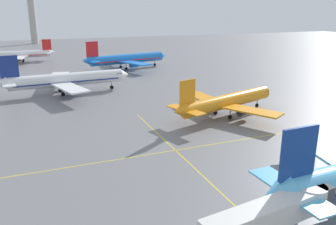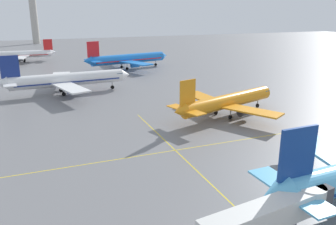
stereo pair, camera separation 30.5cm
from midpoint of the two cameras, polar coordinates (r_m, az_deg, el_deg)
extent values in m
cone|color=#5BB7E5|center=(42.58, 17.49, -12.71)|extent=(3.51, 3.93, 3.82)
cube|color=navy|center=(42.37, 20.87, -6.35)|extent=(5.09, 0.55, 6.35)
cube|color=#5BB7E5|center=(42.04, 22.73, -13.69)|extent=(3.57, 5.61, 0.25)
cube|color=#5BB7E5|center=(45.98, 17.04, -10.36)|extent=(3.57, 5.61, 0.25)
cube|color=#5BB7E5|center=(60.28, 24.63, -5.68)|extent=(8.20, 16.60, 0.42)
cylinder|color=orange|center=(84.96, 10.11, 1.90)|extent=(28.53, 11.87, 3.42)
cone|color=orange|center=(96.99, 16.20, 3.34)|extent=(3.24, 3.90, 3.35)
cone|color=orange|center=(73.99, 2.00, 0.21)|extent=(3.72, 3.96, 3.25)
cube|color=orange|center=(74.50, 3.40, 3.39)|extent=(4.22, 1.60, 5.40)
cube|color=orange|center=(73.30, 4.50, 0.01)|extent=(4.15, 5.33, 0.22)
cube|color=orange|center=(77.14, 1.75, 0.91)|extent=(4.15, 5.33, 0.22)
cube|color=orange|center=(79.81, 13.79, 0.29)|extent=(10.71, 14.07, 0.36)
cube|color=orange|center=(89.48, 6.03, 2.47)|extent=(5.93, 13.89, 0.36)
cylinder|color=#333338|center=(82.70, 12.57, 0.11)|extent=(3.49, 2.72, 1.89)
cylinder|color=#333338|center=(88.54, 7.86, 1.46)|extent=(3.49, 2.72, 1.89)
cube|color=#385166|center=(95.22, 15.51, 3.46)|extent=(2.49, 3.49, 0.63)
cube|color=orange|center=(85.07, 10.10, 1.62)|extent=(26.34, 11.22, 0.32)
cylinder|color=#99999E|center=(94.43, 14.74, 1.72)|extent=(0.25, 0.25, 1.49)
cylinder|color=black|center=(94.68, 14.69, 1.14)|extent=(1.07, 0.68, 0.99)
cylinder|color=#99999E|center=(82.77, 10.43, -0.11)|extent=(0.25, 0.25, 1.49)
cylinder|color=black|center=(83.06, 10.39, -0.76)|extent=(1.07, 0.68, 0.99)
cylinder|color=#99999E|center=(85.74, 8.07, 0.60)|extent=(0.25, 0.25, 1.49)
cylinder|color=black|center=(86.02, 8.04, -0.03)|extent=(1.07, 0.68, 0.99)
cylinder|color=white|center=(110.54, -16.11, 5.29)|extent=(34.21, 6.26, 4.04)
cone|color=white|center=(114.82, -7.01, 6.24)|extent=(3.02, 4.13, 3.96)
cone|color=white|center=(109.15, -25.85, 4.35)|extent=(3.65, 4.05, 3.84)
cube|color=navy|center=(108.38, -24.69, 6.89)|extent=(5.12, 0.72, 6.38)
cube|color=white|center=(106.01, -24.63, 4.18)|extent=(3.76, 5.74, 0.26)
cube|color=white|center=(112.27, -24.73, 4.80)|extent=(3.76, 5.74, 0.26)
cube|color=white|center=(101.76, -15.80, 4.00)|extent=(9.65, 16.85, 0.43)
cube|color=white|center=(119.29, -17.34, 5.69)|extent=(7.76, 16.57, 0.43)
cylinder|color=navy|center=(105.64, -15.39, 3.72)|extent=(3.75, 2.46, 2.23)
cylinder|color=navy|center=(116.32, -16.40, 4.80)|extent=(3.75, 2.46, 2.23)
cube|color=#385166|center=(113.98, -8.19, 6.42)|extent=(2.15, 3.83, 0.74)
cube|color=navy|center=(110.63, -16.09, 5.04)|extent=(31.50, 6.12, 0.38)
cylinder|color=#99999E|center=(114.00, -9.14, 4.74)|extent=(0.30, 0.30, 1.75)
cylinder|color=black|center=(114.24, -9.12, 4.17)|extent=(1.20, 0.55, 1.17)
cylinder|color=#99999E|center=(108.08, -16.86, 3.57)|extent=(0.30, 0.30, 1.75)
cylinder|color=black|center=(108.34, -16.80, 2.96)|extent=(1.20, 0.55, 1.17)
cylinder|color=#99999E|center=(113.43, -17.30, 4.13)|extent=(0.30, 0.30, 1.75)
cylinder|color=black|center=(113.68, -17.25, 3.55)|extent=(1.20, 0.55, 1.17)
cylinder|color=blue|center=(152.66, -6.51, 8.86)|extent=(33.96, 10.40, 4.02)
cone|color=blue|center=(161.48, -0.61, 9.40)|extent=(3.45, 4.39, 3.93)
cone|color=blue|center=(145.45, -13.15, 8.31)|extent=(4.05, 4.39, 3.81)
cube|color=red|center=(145.81, -12.25, 10.19)|extent=(5.05, 1.34, 6.34)
cube|color=blue|center=(143.26, -11.88, 8.26)|extent=(4.37, 6.04, 0.25)
cube|color=blue|center=(149.15, -12.77, 8.53)|extent=(4.37, 6.04, 0.25)
cube|color=blue|center=(144.34, -5.28, 8.19)|extent=(11.25, 16.74, 0.42)
cube|color=blue|center=(160.35, -8.28, 8.94)|extent=(5.77, 15.94, 0.42)
cylinder|color=blue|center=(148.19, -5.45, 7.87)|extent=(3.95, 2.86, 2.22)
cylinder|color=blue|center=(157.93, -7.31, 8.36)|extent=(3.95, 2.86, 2.22)
cube|color=#385166|center=(160.14, -1.36, 9.54)|extent=(2.57, 3.99, 0.74)
cube|color=red|center=(152.73, -6.50, 8.67)|extent=(31.31, 9.93, 0.38)
cylinder|color=#99999E|center=(159.50, -2.01, 8.35)|extent=(0.30, 0.30, 1.74)
cylinder|color=black|center=(159.67, -2.00, 7.94)|extent=(1.23, 0.69, 1.16)
cylinder|color=#99999E|center=(149.68, -6.73, 7.69)|extent=(0.30, 0.30, 1.74)
cylinder|color=black|center=(149.87, -6.72, 7.25)|extent=(1.23, 0.69, 1.16)
cylinder|color=#99999E|center=(154.58, -7.64, 7.95)|extent=(0.30, 0.30, 1.74)
cylinder|color=black|center=(154.76, -7.62, 7.52)|extent=(1.23, 0.69, 1.16)
cylinder|color=white|center=(186.56, -23.29, 8.85)|extent=(28.84, 4.42, 3.41)
cone|color=white|center=(186.21, -18.40, 9.45)|extent=(2.99, 3.34, 3.24)
cube|color=red|center=(185.77, -19.24, 10.56)|extent=(4.32, 0.48, 5.39)
cube|color=white|center=(188.85, -19.01, 9.49)|extent=(3.04, 4.77, 0.22)
cube|color=white|center=(183.50, -18.97, 9.31)|extent=(3.04, 4.77, 0.22)
cube|color=white|center=(194.14, -22.89, 9.00)|extent=(6.93, 14.08, 0.36)
cube|color=white|center=(179.00, -23.10, 8.42)|extent=(7.79, 14.20, 0.36)
cylinder|color=#4C4C51|center=(191.40, -23.21, 8.51)|extent=(3.12, 1.99, 1.89)
cylinder|color=#4C4C51|center=(182.15, -23.35, 8.14)|extent=(3.12, 1.99, 1.89)
cube|color=red|center=(186.61, -23.27, 8.72)|extent=(26.54, 4.38, 0.32)
cylinder|color=#99999E|center=(189.04, -22.63, 8.34)|extent=(0.25, 0.25, 1.48)
cylinder|color=black|center=(189.16, -22.60, 8.04)|extent=(1.00, 0.44, 0.99)
cylinder|color=#99999E|center=(184.41, -22.68, 8.15)|extent=(0.25, 0.25, 1.48)
cylinder|color=black|center=(184.54, -22.65, 7.85)|extent=(1.00, 0.44, 0.99)
cube|color=yellow|center=(64.24, 1.33, -6.27)|extent=(142.86, 0.20, 0.01)
cube|color=yellow|center=(48.50, 10.87, -14.80)|extent=(0.20, 87.93, 0.01)
cube|color=silver|center=(39.31, 15.50, -16.31)|extent=(15.45, 4.77, 2.70)
cylinder|color=silver|center=(44.43, 22.69, -12.95)|extent=(3.38, 3.38, 2.97)
cube|color=#47474C|center=(45.37, 23.74, -12.44)|extent=(1.99, 3.16, 2.97)
cylinder|color=#99999E|center=(43.86, 20.45, -16.21)|extent=(0.56, 0.56, 4.10)
cylinder|color=#ADA89E|center=(280.77, -21.26, 14.21)|extent=(5.20, 5.20, 35.52)
camera|label=1|loc=(0.15, -89.87, 0.04)|focal=36.79mm
camera|label=2|loc=(0.15, 90.13, -0.04)|focal=36.79mm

